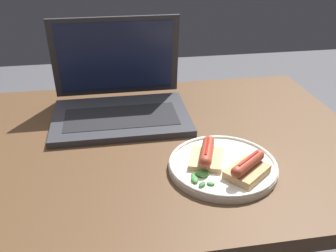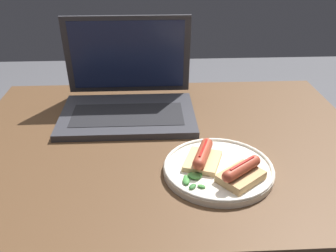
% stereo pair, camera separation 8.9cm
% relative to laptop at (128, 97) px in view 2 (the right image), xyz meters
% --- Properties ---
extents(desk, '(1.02, 0.76, 0.77)m').
position_rel_laptop_xyz_m(desk, '(0.11, -0.16, -0.14)').
color(desk, '#4C331E').
rests_on(desk, ground_plane).
extents(laptop, '(0.37, 0.29, 0.26)m').
position_rel_laptop_xyz_m(laptop, '(0.00, 0.00, 0.00)').
color(laptop, '#2D2D33').
rests_on(laptop, desk).
extents(plate, '(0.24, 0.24, 0.02)m').
position_rel_laptop_xyz_m(plate, '(0.21, -0.32, -0.04)').
color(plate, silver).
rests_on(plate, desk).
extents(sausage_toast_left, '(0.11, 0.11, 0.04)m').
position_rel_laptop_xyz_m(sausage_toast_left, '(0.25, -0.37, -0.01)').
color(sausage_toast_left, tan).
rests_on(sausage_toast_left, plate).
extents(sausage_toast_middle, '(0.10, 0.11, 0.04)m').
position_rel_laptop_xyz_m(sausage_toast_middle, '(0.18, -0.30, -0.02)').
color(sausage_toast_middle, tan).
rests_on(sausage_toast_middle, plate).
extents(salad_pile, '(0.05, 0.08, 0.01)m').
position_rel_laptop_xyz_m(salad_pile, '(0.15, -0.35, -0.03)').
color(salad_pile, '#709E4C').
rests_on(salad_pile, plate).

